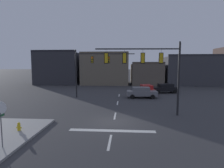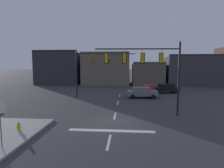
% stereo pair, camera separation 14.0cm
% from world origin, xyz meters
% --- Properties ---
extents(ground_plane, '(400.00, 400.00, 0.00)m').
position_xyz_m(ground_plane, '(0.00, 0.00, 0.00)').
color(ground_plane, '#353538').
extents(stop_bar_paint, '(6.40, 0.50, 0.01)m').
position_xyz_m(stop_bar_paint, '(0.00, -2.00, 0.00)').
color(stop_bar_paint, silver).
rests_on(stop_bar_paint, ground).
extents(lane_centreline, '(0.16, 26.40, 0.01)m').
position_xyz_m(lane_centreline, '(0.00, 2.00, 0.00)').
color(lane_centreline, silver).
rests_on(lane_centreline, ground).
extents(signal_mast_near_side, '(8.01, 0.63, 7.06)m').
position_xyz_m(signal_mast_near_side, '(3.28, 2.51, 4.93)').
color(signal_mast_near_side, black).
rests_on(signal_mast_near_side, ground).
extents(signal_mast_far_side, '(8.84, 0.90, 7.14)m').
position_xyz_m(signal_mast_far_side, '(-3.57, 12.08, 4.98)').
color(signal_mast_far_side, black).
rests_on(signal_mast_far_side, ground).
extents(stop_sign, '(0.76, 0.64, 2.83)m').
position_xyz_m(stop_sign, '(-6.08, -5.43, 2.14)').
color(stop_sign, '#56565B').
rests_on(stop_sign, ground).
extents(car_lot_nearside, '(2.37, 4.62, 1.61)m').
position_xyz_m(car_lot_nearside, '(4.49, 15.06, 0.86)').
color(car_lot_nearside, '#A81E1E').
rests_on(car_lot_nearside, ground).
extents(car_lot_middle, '(4.49, 1.99, 1.61)m').
position_xyz_m(car_lot_middle, '(3.40, 11.91, 0.86)').
color(car_lot_middle, slate).
rests_on(car_lot_middle, ground).
extents(car_lot_farside, '(4.62, 2.39, 1.61)m').
position_xyz_m(car_lot_farside, '(7.93, 17.17, 0.86)').
color(car_lot_farside, black).
rests_on(car_lot_farside, ground).
extents(fire_hydrant, '(0.40, 0.30, 0.75)m').
position_xyz_m(fire_hydrant, '(-6.67, -2.82, 0.33)').
color(fire_hydrant, gold).
rests_on(fire_hydrant, ground).
extents(building_row, '(56.73, 13.27, 9.84)m').
position_xyz_m(building_row, '(8.95, 32.75, 3.79)').
color(building_row, '#2D2D33').
rests_on(building_row, ground).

